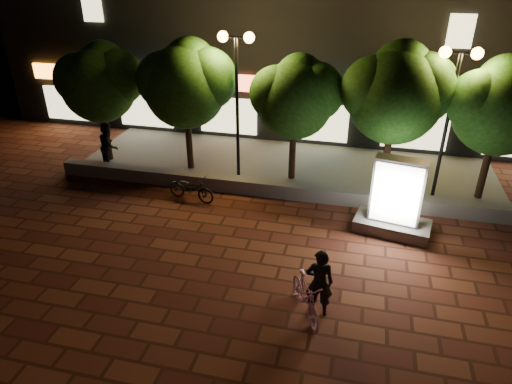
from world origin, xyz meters
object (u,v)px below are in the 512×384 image
(tree_mid, at_px, (296,95))
(street_lamp_left, at_px, (237,69))
(tree_right, at_px, (398,91))
(ad_kiosk, at_px, (395,203))
(scooter_parked, at_px, (191,188))
(scooter_pink, at_px, (305,296))
(rider, at_px, (319,283))
(pedestrian, at_px, (109,146))
(tree_far_right, at_px, (503,103))
(tree_left, at_px, (187,81))
(tree_far_left, at_px, (100,80))
(street_lamp_right, at_px, (455,86))

(tree_mid, bearing_deg, street_lamp_left, -172.69)
(tree_right, bearing_deg, ad_kiosk, -85.92)
(tree_mid, relative_size, street_lamp_left, 0.87)
(scooter_parked, bearing_deg, scooter_pink, -124.74)
(rider, bearing_deg, pedestrian, -42.71)
(street_lamp_left, bearing_deg, tree_far_right, 1.76)
(tree_far_right, bearing_deg, rider, -124.21)
(tree_left, xyz_separation_m, ad_kiosk, (7.51, -2.90, -2.48))
(tree_far_left, bearing_deg, street_lamp_left, -2.76)
(ad_kiosk, bearing_deg, pedestrian, 168.88)
(street_lamp_right, bearing_deg, scooter_pink, -116.99)
(tree_far_right, xyz_separation_m, rider, (-4.76, -7.00, -2.49))
(street_lamp_right, bearing_deg, tree_right, 170.90)
(tree_far_left, xyz_separation_m, street_lamp_right, (12.45, -0.26, 0.60))
(ad_kiosk, distance_m, scooter_parked, 6.66)
(tree_far_left, xyz_separation_m, tree_right, (10.80, 0.00, 0.27))
(street_lamp_left, distance_m, street_lamp_right, 7.00)
(tree_far_left, xyz_separation_m, scooter_pink, (8.96, -7.11, -2.78))
(tree_right, height_order, rider, tree_right)
(ad_kiosk, bearing_deg, tree_far_left, 165.25)
(ad_kiosk, bearing_deg, street_lamp_left, 154.65)
(tree_far_right, relative_size, scooter_pink, 2.77)
(tree_mid, xyz_separation_m, ad_kiosk, (3.51, -2.90, -2.25))
(tree_mid, xyz_separation_m, scooter_parked, (-3.11, -2.46, -2.76))
(tree_mid, xyz_separation_m, tree_far_right, (6.50, 0.00, 0.15))
(scooter_pink, distance_m, pedestrian, 10.57)
(tree_far_left, xyz_separation_m, street_lamp_left, (5.45, -0.26, 0.74))
(street_lamp_right, xyz_separation_m, pedestrian, (-11.98, -0.57, -2.90))
(tree_left, distance_m, scooter_parked, 3.97)
(tree_left, relative_size, tree_far_right, 1.03)
(ad_kiosk, relative_size, pedestrian, 1.31)
(street_lamp_left, relative_size, scooter_pink, 3.02)
(street_lamp_left, xyz_separation_m, scooter_parked, (-1.06, -2.20, -3.57))
(tree_mid, xyz_separation_m, street_lamp_left, (-2.05, -0.26, 0.81))
(scooter_parked, relative_size, pedestrian, 0.95)
(ad_kiosk, xyz_separation_m, scooter_pink, (-2.05, -4.21, -0.45))
(tree_far_right, xyz_separation_m, street_lamp_left, (-8.55, -0.26, 0.66))
(tree_right, relative_size, tree_far_right, 1.06)
(street_lamp_left, bearing_deg, rider, -60.64)
(tree_right, distance_m, scooter_parked, 7.54)
(tree_right, bearing_deg, tree_left, -180.00)
(tree_left, xyz_separation_m, street_lamp_left, (1.95, -0.26, 0.58))
(street_lamp_right, height_order, ad_kiosk, street_lamp_right)
(tree_mid, height_order, rider, tree_mid)
(street_lamp_right, relative_size, scooter_pink, 2.90)
(tree_right, bearing_deg, street_lamp_left, -177.19)
(tree_far_left, bearing_deg, scooter_parked, -29.31)
(tree_mid, xyz_separation_m, rider, (1.74, -7.00, -2.34))
(street_lamp_right, bearing_deg, tree_mid, 176.96)
(tree_far_left, bearing_deg, ad_kiosk, -14.75)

